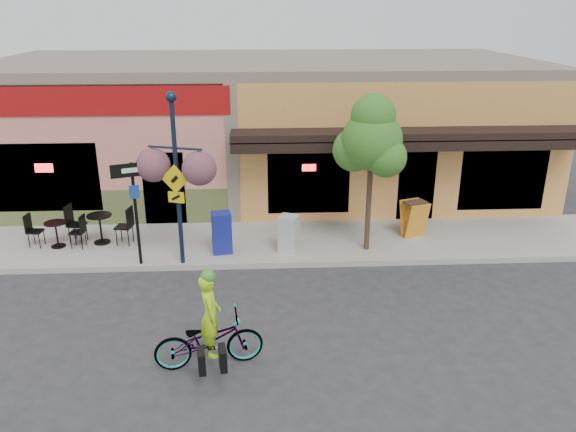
# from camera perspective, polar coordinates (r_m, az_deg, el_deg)

# --- Properties ---
(ground) EXTENTS (90.00, 90.00, 0.00)m
(ground) POSITION_cam_1_polar(r_m,az_deg,el_deg) (13.70, -1.75, -6.26)
(ground) COLOR #2D2D30
(ground) RESTS_ON ground
(sidewalk) EXTENTS (24.00, 3.00, 0.15)m
(sidewalk) POSITION_cam_1_polar(r_m,az_deg,el_deg) (15.48, -1.93, -2.67)
(sidewalk) COLOR #9E9B93
(sidewalk) RESTS_ON ground
(curb) EXTENTS (24.00, 0.12, 0.15)m
(curb) POSITION_cam_1_polar(r_m,az_deg,el_deg) (14.16, -1.81, -4.99)
(curb) COLOR #A8A59E
(curb) RESTS_ON ground
(building) EXTENTS (18.20, 8.20, 4.50)m
(building) POSITION_cam_1_polar(r_m,az_deg,el_deg) (20.11, -2.32, 9.30)
(building) COLOR #D97E6B
(building) RESTS_ON ground
(bicycle) EXTENTS (2.06, 1.01, 1.03)m
(bicycle) POSITION_cam_1_polar(r_m,az_deg,el_deg) (10.48, -8.05, -12.38)
(bicycle) COLOR maroon
(bicycle) RESTS_ON ground
(cyclist_rider) EXTENTS (0.47, 0.63, 1.57)m
(cyclist_rider) POSITION_cam_1_polar(r_m,az_deg,el_deg) (10.33, -7.84, -11.13)
(cyclist_rider) COLOR #B2EE19
(cyclist_rider) RESTS_ON ground
(lamp_post) EXTENTS (1.45, 0.92, 4.25)m
(lamp_post) POSITION_cam_1_polar(r_m,az_deg,el_deg) (13.59, -11.20, 3.46)
(lamp_post) COLOR #122038
(lamp_post) RESTS_ON sidewalk
(one_way_sign) EXTENTS (1.01, 0.55, 2.60)m
(one_way_sign) POSITION_cam_1_polar(r_m,az_deg,el_deg) (14.04, -15.16, 0.14)
(one_way_sign) COLOR black
(one_way_sign) RESTS_ON sidewalk
(cafe_set_left) EXTENTS (1.58, 0.91, 0.91)m
(cafe_set_left) POSITION_cam_1_polar(r_m,az_deg,el_deg) (16.05, -22.49, -1.40)
(cafe_set_left) COLOR black
(cafe_set_left) RESTS_ON sidewalk
(cafe_set_right) EXTENTS (1.88, 1.16, 1.05)m
(cafe_set_right) POSITION_cam_1_polar(r_m,az_deg,el_deg) (15.87, -18.54, -0.84)
(cafe_set_right) COLOR black
(cafe_set_right) RESTS_ON sidewalk
(newspaper_box_blue) EXTENTS (0.55, 0.51, 1.09)m
(newspaper_box_blue) POSITION_cam_1_polar(r_m,az_deg,el_deg) (14.58, -6.75, -1.68)
(newspaper_box_blue) COLOR navy
(newspaper_box_blue) RESTS_ON sidewalk
(newspaper_box_grey) EXTENTS (0.59, 0.56, 0.99)m
(newspaper_box_grey) POSITION_cam_1_polar(r_m,az_deg,el_deg) (14.53, 0.07, -1.82)
(newspaper_box_grey) COLOR #B3B3B3
(newspaper_box_grey) RESTS_ON sidewalk
(street_tree) EXTENTS (2.10, 2.10, 4.13)m
(street_tree) POSITION_cam_1_polar(r_m,az_deg,el_deg) (14.32, 8.35, 4.27)
(street_tree) COLOR #3D7A26
(street_tree) RESTS_ON sidewalk
(sandwich_board) EXTENTS (0.73, 0.63, 1.03)m
(sandwich_board) POSITION_cam_1_polar(r_m,az_deg,el_deg) (15.73, 13.04, -0.51)
(sandwich_board) COLOR orange
(sandwich_board) RESTS_ON sidewalk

